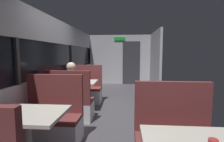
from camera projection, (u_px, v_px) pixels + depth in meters
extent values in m
cube|color=#423F44|center=(113.00, 114.00, 4.19)|extent=(3.30, 9.20, 0.02)
cube|color=#B2B2B7|center=(54.00, 94.00, 4.25)|extent=(0.08, 8.40, 0.95)
cube|color=#B2B2B7|center=(51.00, 30.00, 4.10)|extent=(0.08, 8.40, 0.60)
cube|color=black|center=(52.00, 59.00, 4.17)|extent=(0.03, 8.40, 0.75)
cube|color=#2D2D30|center=(17.00, 61.00, 2.78)|extent=(0.06, 0.08, 0.75)
cube|color=#2D2D30|center=(71.00, 57.00, 5.55)|extent=(0.06, 0.08, 0.75)
cube|color=#2D2D30|center=(90.00, 56.00, 8.33)|extent=(0.06, 0.08, 0.75)
cube|color=#B2B2B7|center=(120.00, 60.00, 8.23)|extent=(2.90, 0.08, 2.30)
cube|color=#333338|center=(131.00, 63.00, 8.16)|extent=(0.80, 0.04, 2.00)
cube|color=green|center=(120.00, 39.00, 8.07)|extent=(0.50, 0.03, 0.16)
cube|color=#B2B2B7|center=(155.00, 61.00, 6.93)|extent=(0.08, 2.40, 2.30)
cube|color=beige|center=(26.00, 114.00, 2.11)|extent=(0.90, 0.70, 0.04)
cube|color=silver|center=(51.00, 131.00, 2.82)|extent=(0.95, 0.50, 0.39)
cube|color=brown|center=(51.00, 118.00, 2.80)|extent=(0.95, 0.50, 0.06)
cube|color=brown|center=(55.00, 93.00, 2.97)|extent=(0.95, 0.08, 0.65)
cylinder|color=#9E9EA3|center=(79.00, 96.00, 4.49)|extent=(0.10, 0.10, 0.70)
cube|color=beige|center=(79.00, 82.00, 4.45)|extent=(0.90, 0.70, 0.04)
cube|color=silver|center=(71.00, 111.00, 3.85)|extent=(0.95, 0.50, 0.39)
cube|color=brown|center=(71.00, 101.00, 3.83)|extent=(0.95, 0.50, 0.06)
cube|color=brown|center=(67.00, 86.00, 3.58)|extent=(0.95, 0.08, 0.65)
cube|color=silver|center=(85.00, 96.00, 5.16)|extent=(0.95, 0.50, 0.39)
cube|color=brown|center=(85.00, 88.00, 5.14)|extent=(0.95, 0.50, 0.06)
cube|color=brown|center=(86.00, 76.00, 5.31)|extent=(0.95, 0.08, 0.65)
cube|color=brown|center=(176.00, 141.00, 2.06)|extent=(0.95, 0.50, 0.06)
cube|color=brown|center=(172.00, 107.00, 2.23)|extent=(0.95, 0.08, 0.65)
cube|color=#26262D|center=(71.00, 109.00, 3.85)|extent=(0.30, 0.36, 0.45)
cube|color=#59724C|center=(71.00, 85.00, 3.84)|extent=(0.34, 0.22, 0.60)
sphere|color=beige|center=(71.00, 67.00, 3.82)|extent=(0.20, 0.20, 0.20)
cylinder|color=#59724C|center=(65.00, 83.00, 4.03)|extent=(0.07, 0.28, 0.07)
cylinder|color=#59724C|center=(82.00, 83.00, 4.00)|extent=(0.07, 0.28, 0.07)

